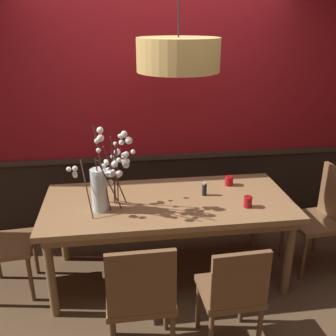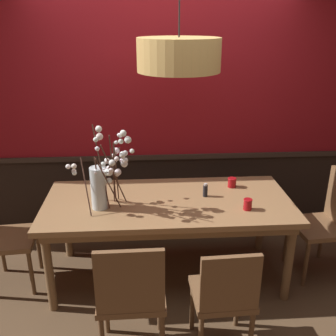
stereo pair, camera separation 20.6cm
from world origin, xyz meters
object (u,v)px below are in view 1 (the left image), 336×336
Objects in this scene: chair_far_side_right at (181,183)px; pendant_lamp at (178,55)px; candle_holder_nearer_center at (248,202)px; chair_head_east_end at (322,214)px; condiment_bottle at (204,189)px; vase_with_blossoms at (104,181)px; candle_holder_nearer_edge at (229,181)px; chair_near_side_right at (233,292)px; dining_table at (168,209)px; chair_far_side_left at (129,186)px; chair_near_side_left at (141,296)px.

pendant_lamp is at bearing -102.02° from chair_far_side_right.
chair_head_east_end is at bearing 13.94° from candle_holder_nearer_center.
vase_with_blossoms is at bearing -168.93° from condiment_bottle.
candle_holder_nearer_edge is (1.13, 0.35, -0.21)m from vase_with_blossoms.
chair_near_side_right is at bearing -76.07° from pendant_lamp.
dining_table is 24.12× the size of candle_holder_nearer_edge.
candle_holder_nearer_edge is 0.72× the size of condiment_bottle.
chair_near_side_right reaches higher than dining_table.
chair_head_east_end is 10.39× the size of candle_holder_nearer_center.
chair_far_side_right is 0.80m from candle_holder_nearer_edge.
pendant_lamp reaches higher than candle_holder_nearer_edge.
chair_far_side_right is 0.57m from chair_far_side_left.
dining_table is 17.41× the size of condiment_bottle.
pendant_lamp is at bearing 14.65° from vase_with_blossoms.
vase_with_blossoms is at bearing 175.00° from candle_holder_nearer_center.
vase_with_blossoms is (-0.22, -1.01, 0.51)m from chair_far_side_left.
candle_holder_nearer_edge is at bearing 93.56° from candle_holder_nearer_center.
chair_head_east_end is 1.48m from chair_far_side_right.
chair_near_side_left is 10.07× the size of candle_holder_nearer_center.
pendant_lamp reaches higher than chair_near_side_right.
candle_holder_nearer_edge is (0.61, 0.24, 0.13)m from dining_table.
dining_table is 0.63m from vase_with_blossoms.
chair_near_side_right is at bearing -42.95° from vase_with_blossoms.
chair_head_east_end reaches higher than candle_holder_nearer_center.
dining_table is 2.94× the size of vase_with_blossoms.
chair_far_side_left is 10.29× the size of candle_holder_nearer_edge.
chair_head_east_end is at bearing 27.07° from chair_near_side_left.
chair_far_side_left is 1.26× the size of vase_with_blossoms.
vase_with_blossoms is at bearing -168.05° from dining_table.
chair_head_east_end is 1.04× the size of chair_far_side_right.
candle_holder_nearer_edge is (-0.83, 0.25, 0.27)m from chair_head_east_end.
candle_holder_nearer_center is at bearing 65.47° from chair_near_side_right.
chair_far_side_right reaches higher than chair_near_side_right.
vase_with_blossoms is at bearing -102.32° from chair_far_side_left.
condiment_bottle is (0.63, 0.96, 0.29)m from chair_near_side_left.
chair_head_east_end is at bearing -3.67° from condiment_bottle.
pendant_lamp is (0.09, 0.05, 1.28)m from dining_table.
pendant_lamp is at bearing 177.32° from chair_head_east_end.
chair_near_side_left is (-0.57, -1.80, 0.02)m from chair_far_side_right.
chair_near_side_left is 1.01× the size of pendant_lamp.
dining_table is 2.24× the size of chair_near_side_left.
vase_with_blossoms is at bearing -162.82° from candle_holder_nearer_edge.
pendant_lamp reaches higher than dining_table.
chair_head_east_end is 11.10× the size of candle_holder_nearer_edge.
candle_holder_nearer_center is (1.16, -0.10, -0.21)m from vase_with_blossoms.
condiment_bottle is at bearing 11.07° from vase_with_blossoms.
vase_with_blossoms is 5.92× the size of condiment_bottle.
vase_with_blossoms reaches higher than chair_far_side_right.
candle_holder_nearer_center is 0.10× the size of pendant_lamp.
chair_head_east_end is 1.42m from chair_near_side_right.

